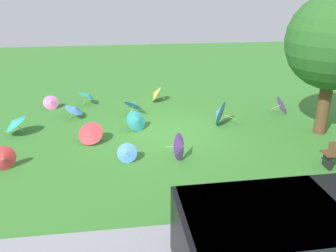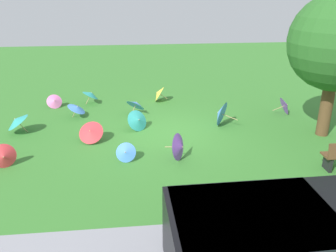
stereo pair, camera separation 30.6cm
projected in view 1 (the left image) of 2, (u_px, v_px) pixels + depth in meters
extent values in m
plane|color=#387A2D|center=(165.00, 133.00, 12.45)|extent=(40.00, 40.00, 0.00)
cube|color=black|center=(312.00, 239.00, 6.00)|extent=(4.63, 1.97, 1.35)
cube|color=black|center=(263.00, 225.00, 5.72)|extent=(2.60, 1.96, 0.55)
cylinder|color=black|center=(205.00, 235.00, 6.82)|extent=(0.76, 0.23, 0.76)
cube|color=black|center=(328.00, 161.00, 10.03)|extent=(0.09, 0.41, 0.45)
cylinder|color=brown|center=(324.00, 102.00, 12.07)|extent=(0.42, 0.42, 2.26)
sphere|color=#286023|center=(335.00, 41.00, 11.29)|extent=(3.15, 3.15, 3.15)
cylinder|color=tan|center=(131.00, 112.00, 13.96)|extent=(0.24, 0.27, 0.40)
cone|color=#4C8CE5|center=(134.00, 104.00, 14.03)|extent=(1.03, 1.02, 0.61)
sphere|color=tan|center=(135.00, 102.00, 14.05)|extent=(0.06, 0.06, 0.05)
cylinder|color=tan|center=(2.00, 156.00, 10.10)|extent=(0.20, 0.45, 0.12)
cone|color=#D8383F|center=(3.00, 159.00, 9.83)|extent=(0.77, 0.53, 0.73)
sphere|color=tan|center=(3.00, 159.00, 9.76)|extent=(0.05, 0.05, 0.04)
cylinder|color=tan|center=(275.00, 107.00, 14.33)|extent=(0.45, 0.05, 0.21)
cone|color=purple|center=(283.00, 104.00, 14.31)|extent=(0.46, 0.76, 0.73)
sphere|color=tan|center=(284.00, 104.00, 14.30)|extent=(0.05, 0.04, 0.05)
cylinder|color=tan|center=(172.00, 147.00, 10.54)|extent=(0.38, 0.23, 0.10)
cone|color=purple|center=(181.00, 147.00, 10.42)|extent=(0.67, 0.87, 0.84)
sphere|color=tan|center=(184.00, 147.00, 10.39)|extent=(0.05, 0.05, 0.04)
cylinder|color=tan|center=(132.00, 123.00, 12.83)|extent=(0.31, 0.39, 0.30)
cone|color=teal|center=(137.00, 121.00, 12.57)|extent=(0.94, 0.89, 0.74)
sphere|color=tan|center=(138.00, 120.00, 12.53)|extent=(0.06, 0.06, 0.05)
cylinder|color=tan|center=(161.00, 96.00, 15.75)|extent=(0.35, 0.11, 0.22)
cone|color=yellow|center=(155.00, 93.00, 15.72)|extent=(0.69, 0.87, 0.75)
sphere|color=tan|center=(154.00, 92.00, 15.71)|extent=(0.06, 0.05, 0.05)
cylinder|color=tan|center=(228.00, 116.00, 12.94)|extent=(0.52, 0.34, 0.16)
cone|color=#4C8CE5|center=(218.00, 113.00, 13.05)|extent=(0.82, 0.99, 0.94)
sphere|color=tan|center=(216.00, 112.00, 13.07)|extent=(0.06, 0.05, 0.04)
cylinder|color=tan|center=(72.00, 114.00, 13.78)|extent=(0.20, 0.05, 0.35)
cone|color=#4C8CE5|center=(75.00, 109.00, 13.70)|extent=(0.78, 0.80, 0.45)
sphere|color=tan|center=(75.00, 107.00, 13.68)|extent=(0.05, 0.04, 0.05)
cylinder|color=tan|center=(51.00, 104.00, 15.01)|extent=(0.14, 0.33, 0.24)
cone|color=pink|center=(51.00, 102.00, 14.77)|extent=(0.75, 0.65, 0.60)
sphere|color=tan|center=(51.00, 102.00, 14.71)|extent=(0.05, 0.06, 0.05)
cylinder|color=tan|center=(85.00, 101.00, 15.31)|extent=(0.23, 0.09, 0.39)
cone|color=teal|center=(88.00, 95.00, 15.27)|extent=(0.89, 0.90, 0.50)
sphere|color=tan|center=(88.00, 93.00, 15.26)|extent=(0.06, 0.05, 0.05)
cylinder|color=tan|center=(92.00, 136.00, 11.79)|extent=(0.11, 0.32, 0.34)
cone|color=#D8383F|center=(90.00, 133.00, 11.52)|extent=(0.97, 0.88, 0.68)
sphere|color=tan|center=(89.00, 132.00, 11.45)|extent=(0.05, 0.06, 0.05)
cylinder|color=tan|center=(21.00, 129.00, 12.28)|extent=(0.28, 0.06, 0.41)
cone|color=teal|center=(14.00, 122.00, 12.14)|extent=(0.90, 0.94, 0.60)
sphere|color=tan|center=(12.00, 120.00, 12.10)|extent=(0.05, 0.04, 0.05)
cylinder|color=tan|center=(128.00, 153.00, 10.55)|extent=(0.07, 0.28, 0.18)
cone|color=#4C8CE5|center=(127.00, 153.00, 10.33)|extent=(0.66, 0.51, 0.58)
sphere|color=tan|center=(126.00, 153.00, 10.27)|extent=(0.04, 0.05, 0.05)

